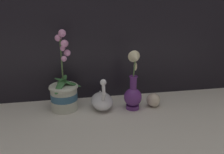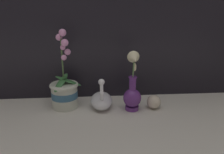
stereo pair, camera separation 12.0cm
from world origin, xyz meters
name	(u,v)px [view 1 (the left image)]	position (x,y,z in m)	size (l,w,h in m)	color
ground_plane	(110,118)	(0.00, 0.00, 0.00)	(2.80, 2.80, 0.00)	beige
orchid_potted_plant	(64,93)	(-0.23, 0.15, 0.10)	(0.18, 0.17, 0.44)	beige
swan_figurine	(102,100)	(-0.03, 0.13, 0.05)	(0.12, 0.20, 0.19)	white
blue_vase	(133,90)	(0.14, 0.08, 0.11)	(0.10, 0.11, 0.33)	#602D7F
glass_sphere	(153,100)	(0.26, 0.09, 0.04)	(0.08, 0.08, 0.08)	beige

